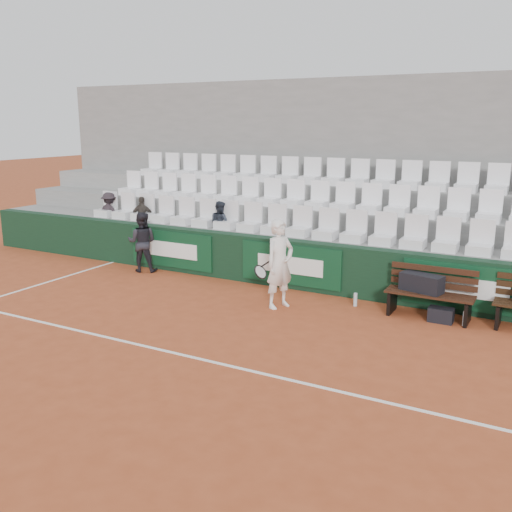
{
  "coord_description": "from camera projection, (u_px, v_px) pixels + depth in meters",
  "views": [
    {
      "loc": [
        4.56,
        -6.37,
        3.36
      ],
      "look_at": [
        -0.22,
        2.4,
        1.0
      ],
      "focal_mm": 40.0,
      "sensor_mm": 36.0,
      "label": 1
    }
  ],
  "objects": [
    {
      "name": "ground",
      "position": [
        191.0,
        357.0,
        8.34
      ],
      "size": [
        80.0,
        80.0,
        0.0
      ],
      "primitive_type": "plane",
      "color": "#A64825",
      "rests_on": "ground"
    },
    {
      "name": "court_baseline",
      "position": [
        191.0,
        357.0,
        8.34
      ],
      "size": [
        18.0,
        0.06,
        0.01
      ],
      "primitive_type": "cube",
      "color": "white",
      "rests_on": "ground"
    },
    {
      "name": "back_barrier",
      "position": [
        306.0,
        266.0,
        11.61
      ],
      "size": [
        18.0,
        0.34,
        1.0
      ],
      "color": "black",
      "rests_on": "ground"
    },
    {
      "name": "grandstand_tier_front",
      "position": [
        315.0,
        259.0,
        12.18
      ],
      "size": [
        18.0,
        0.95,
        1.0
      ],
      "primitive_type": "cube",
      "color": "gray",
      "rests_on": "ground"
    },
    {
      "name": "grandstand_tier_mid",
      "position": [
        331.0,
        241.0,
        12.94
      ],
      "size": [
        18.0,
        0.95,
        1.45
      ],
      "primitive_type": "cube",
      "color": "gray",
      "rests_on": "ground"
    },
    {
      "name": "grandstand_tier_back",
      "position": [
        346.0,
        224.0,
        13.7
      ],
      "size": [
        18.0,
        0.95,
        1.9
      ],
      "primitive_type": "cube",
      "color": "gray",
      "rests_on": "ground"
    },
    {
      "name": "grandstand_rear_wall",
      "position": [
        356.0,
        170.0,
        13.95
      ],
      "size": [
        18.0,
        0.3,
        4.4
      ],
      "primitive_type": "cube",
      "color": "gray",
      "rests_on": "ground"
    },
    {
      "name": "seat_row_front",
      "position": [
        312.0,
        223.0,
        11.84
      ],
      "size": [
        11.9,
        0.44,
        0.63
      ],
      "primitive_type": "cube",
      "color": "white",
      "rests_on": "grandstand_tier_front"
    },
    {
      "name": "seat_row_mid",
      "position": [
        330.0,
        196.0,
        12.55
      ],
      "size": [
        11.9,
        0.44,
        0.63
      ],
      "primitive_type": "cube",
      "color": "white",
      "rests_on": "grandstand_tier_mid"
    },
    {
      "name": "seat_row_back",
      "position": [
        345.0,
        172.0,
        13.26
      ],
      "size": [
        11.9,
        0.44,
        0.63
      ],
      "primitive_type": "cube",
      "color": "white",
      "rests_on": "grandstand_tier_back"
    },
    {
      "name": "bench_left",
      "position": [
        429.0,
        305.0,
        9.97
      ],
      "size": [
        1.5,
        0.56,
        0.45
      ],
      "primitive_type": "cube",
      "color": "#361B10",
      "rests_on": "ground"
    },
    {
      "name": "sports_bag_left",
      "position": [
        422.0,
        283.0,
        9.99
      ],
      "size": [
        0.78,
        0.48,
        0.31
      ],
      "primitive_type": "cube",
      "rotation": [
        0.0,
        0.0,
        -0.25
      ],
      "color": "black",
      "rests_on": "bench_left"
    },
    {
      "name": "sports_bag_ground",
      "position": [
        441.0,
        315.0,
        9.78
      ],
      "size": [
        0.42,
        0.25,
        0.25
      ],
      "primitive_type": "cube",
      "rotation": [
        0.0,
        0.0,
        0.01
      ],
      "color": "black",
      "rests_on": "ground"
    },
    {
      "name": "water_bottle_near",
      "position": [
        355.0,
        300.0,
        10.62
      ],
      "size": [
        0.07,
        0.07,
        0.25
      ],
      "primitive_type": "cylinder",
      "color": "silver",
      "rests_on": "ground"
    },
    {
      "name": "water_bottle_far",
      "position": [
        465.0,
        319.0,
        9.59
      ],
      "size": [
        0.07,
        0.07,
        0.26
      ],
      "primitive_type": "cylinder",
      "color": "silver",
      "rests_on": "ground"
    },
    {
      "name": "tennis_player",
      "position": [
        280.0,
        264.0,
        10.41
      ],
      "size": [
        0.79,
        0.71,
        1.65
      ],
      "color": "white",
      "rests_on": "ground"
    },
    {
      "name": "ball_kid",
      "position": [
        142.0,
        242.0,
        12.97
      ],
      "size": [
        0.82,
        0.75,
        1.37
      ],
      "primitive_type": "imported",
      "rotation": [
        0.0,
        0.0,
        3.57
      ],
      "color": "black",
      "rests_on": "ground"
    },
    {
      "name": "spectator_a",
      "position": [
        109.0,
        196.0,
        14.45
      ],
      "size": [
        0.7,
        0.42,
        1.06
      ],
      "primitive_type": "imported",
      "rotation": [
        0.0,
        0.0,
        3.17
      ],
      "color": "black",
      "rests_on": "grandstand_tier_front"
    },
    {
      "name": "spectator_b",
      "position": [
        142.0,
        199.0,
        13.96
      ],
      "size": [
        0.65,
        0.45,
        1.02
      ],
      "primitive_type": "imported",
      "rotation": [
        0.0,
        0.0,
        3.51
      ],
      "color": "#342E29",
      "rests_on": "grandstand_tier_front"
    },
    {
      "name": "spectator_c",
      "position": [
        220.0,
        204.0,
        12.9
      ],
      "size": [
        0.63,
        0.57,
        1.06
      ],
      "primitive_type": "imported",
      "rotation": [
        0.0,
        0.0,
        2.73
      ],
      "color": "#212631",
      "rests_on": "grandstand_tier_front"
    }
  ]
}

